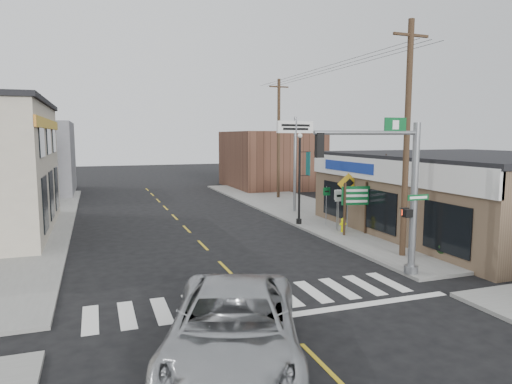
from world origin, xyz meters
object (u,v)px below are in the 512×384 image
object	(u,v)px
guide_sign	(356,201)
utility_pole_near	(407,138)
utility_pole_far	(279,137)
lamp_post	(301,172)
dance_center_sign	(295,140)
fire_hydrant	(343,224)
traffic_signal_pole	(399,183)
bare_tree	(402,161)
suv	(234,328)

from	to	relation	value
guide_sign	utility_pole_near	xyz separation A→B (m)	(-0.32, -4.25, 3.23)
utility_pole_far	lamp_post	bearing A→B (deg)	-108.95
utility_pole_far	dance_center_sign	bearing A→B (deg)	-106.19
fire_hydrant	utility_pole_far	xyz separation A→B (m)	(1.97, 13.79, 4.50)
guide_sign	traffic_signal_pole	bearing A→B (deg)	-96.08
bare_tree	dance_center_sign	bearing A→B (deg)	99.58
lamp_post	utility_pole_far	xyz separation A→B (m)	(3.14, 10.94, 1.90)
suv	guide_sign	xyz separation A→B (m)	(9.72, 10.60, 0.99)
utility_pole_far	guide_sign	bearing A→B (deg)	-99.54
lamp_post	utility_pole_near	distance (m)	8.15
fire_hydrant	suv	bearing A→B (deg)	-129.79
suv	bare_tree	world-z (taller)	bare_tree
guide_sign	lamp_post	size ratio (longest dim) A/B	0.52
traffic_signal_pole	utility_pole_near	bearing A→B (deg)	49.26
dance_center_sign	lamp_post	bearing A→B (deg)	-124.94
utility_pole_near	utility_pole_far	size ratio (longest dim) A/B	1.01
bare_tree	fire_hydrant	bearing A→B (deg)	131.80
lamp_post	utility_pole_far	world-z (taller)	utility_pole_far
traffic_signal_pole	bare_tree	distance (m)	6.41
traffic_signal_pole	lamp_post	size ratio (longest dim) A/B	1.10
bare_tree	utility_pole_near	bearing A→B (deg)	-125.08
traffic_signal_pole	guide_sign	world-z (taller)	traffic_signal_pole
lamp_post	bare_tree	world-z (taller)	lamp_post
traffic_signal_pole	fire_hydrant	world-z (taller)	traffic_signal_pole
fire_hydrant	bare_tree	world-z (taller)	bare_tree
dance_center_sign	bare_tree	distance (m)	9.40
bare_tree	traffic_signal_pole	bearing A→B (deg)	-128.08
utility_pole_near	suv	bearing A→B (deg)	-147.60
guide_sign	suv	bearing A→B (deg)	-119.11
traffic_signal_pole	fire_hydrant	size ratio (longest dim) A/B	7.55
dance_center_sign	utility_pole_far	size ratio (longest dim) A/B	0.66
traffic_signal_pole	fire_hydrant	bearing A→B (deg)	75.24
utility_pole_near	dance_center_sign	bearing A→B (deg)	86.40
utility_pole_far	suv	bearing A→B (deg)	-117.35
lamp_post	dance_center_sign	world-z (taller)	dance_center_sign
suv	lamp_post	distance (m)	16.56
guide_sign	bare_tree	distance (m)	3.01
fire_hydrant	utility_pole_near	world-z (taller)	utility_pole_near
suv	guide_sign	bearing A→B (deg)	67.20
suv	fire_hydrant	distance (m)	14.74
bare_tree	utility_pole_near	size ratio (longest dim) A/B	0.50
traffic_signal_pole	guide_sign	xyz separation A→B (m)	(2.29, 6.48, -1.64)
guide_sign	bare_tree	world-z (taller)	bare_tree
guide_sign	bare_tree	bearing A→B (deg)	-27.96
suv	utility_pole_far	world-z (taller)	utility_pole_far
guide_sign	utility_pole_near	world-z (taller)	utility_pole_near
dance_center_sign	utility_pole_near	xyz separation A→B (m)	(-0.41, -12.02, 0.20)
traffic_signal_pole	utility_pole_near	world-z (taller)	utility_pole_near
traffic_signal_pole	dance_center_sign	distance (m)	14.52
traffic_signal_pole	utility_pole_far	size ratio (longest dim) A/B	0.59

